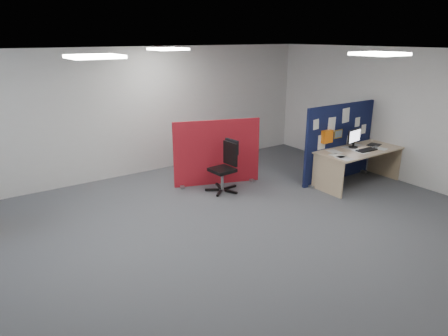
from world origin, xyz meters
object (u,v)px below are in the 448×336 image
main_desk (357,157)px  monitor_main (354,137)px  office_chair (226,163)px  navy_divider (339,142)px  red_divider (217,153)px

main_desk → monitor_main: bearing=82.3°
main_desk → office_chair: office_chair is taller
monitor_main → office_chair: size_ratio=0.44×
office_chair → navy_divider: bearing=-23.0°
red_divider → office_chair: 0.43m
office_chair → main_desk: bearing=-30.1°
main_desk → red_divider: bearing=146.1°
main_desk → red_divider: 2.85m
navy_divider → monitor_main: navy_divider is taller
navy_divider → office_chair: 2.44m
main_desk → navy_divider: bearing=106.5°
main_desk → monitor_main: size_ratio=4.22×
monitor_main → office_chair: (-2.43, 1.05, -0.38)m
monitor_main → office_chair: 2.68m
main_desk → monitor_main: 0.40m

